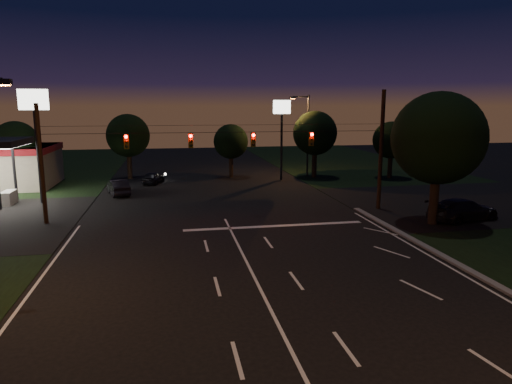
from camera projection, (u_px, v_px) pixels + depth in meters
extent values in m
plane|color=black|center=(267.00, 302.00, 18.47)|extent=(140.00, 140.00, 0.00)
cube|color=black|center=(463.00, 202.00, 37.58)|extent=(20.00, 16.00, 0.02)
cube|color=silver|center=(275.00, 226.00, 30.12)|extent=(12.00, 0.50, 0.01)
cylinder|color=black|center=(378.00, 209.00, 35.15)|extent=(0.30, 0.30, 9.00)
cylinder|color=black|center=(47.00, 224.00, 30.75)|extent=(0.28, 0.28, 8.00)
cylinder|color=black|center=(222.00, 132.00, 31.83)|extent=(24.00, 0.03, 0.03)
cylinder|color=black|center=(222.00, 125.00, 31.74)|extent=(24.00, 0.02, 0.02)
cube|color=#3F3307|center=(126.00, 142.00, 30.74)|extent=(0.32, 0.26, 1.00)
sphere|color=#FF0705|center=(126.00, 137.00, 30.53)|extent=(0.22, 0.22, 0.22)
sphere|color=black|center=(126.00, 142.00, 30.59)|extent=(0.20, 0.20, 0.20)
sphere|color=black|center=(127.00, 147.00, 30.65)|extent=(0.20, 0.20, 0.20)
cube|color=#3F3307|center=(191.00, 141.00, 31.53)|extent=(0.32, 0.26, 1.00)
sphere|color=#FF0705|center=(191.00, 136.00, 31.32)|extent=(0.22, 0.22, 0.22)
sphere|color=black|center=(191.00, 141.00, 31.38)|extent=(0.20, 0.20, 0.20)
sphere|color=black|center=(191.00, 146.00, 31.44)|extent=(0.20, 0.20, 0.20)
cube|color=#3F3307|center=(253.00, 140.00, 32.34)|extent=(0.32, 0.26, 1.00)
sphere|color=#FF0705|center=(254.00, 135.00, 32.12)|extent=(0.22, 0.22, 0.22)
sphere|color=black|center=(254.00, 140.00, 32.18)|extent=(0.20, 0.20, 0.20)
sphere|color=black|center=(254.00, 145.00, 32.24)|extent=(0.20, 0.20, 0.20)
cube|color=#3F3307|center=(311.00, 139.00, 33.12)|extent=(0.32, 0.26, 1.00)
sphere|color=#FF0705|center=(312.00, 135.00, 32.91)|extent=(0.22, 0.22, 0.22)
sphere|color=black|center=(312.00, 139.00, 32.97)|extent=(0.20, 0.20, 0.20)
sphere|color=black|center=(312.00, 144.00, 33.03)|extent=(0.20, 0.20, 0.20)
cube|color=gray|center=(9.00, 198.00, 36.58)|extent=(0.80, 2.00, 1.10)
cylinder|color=black|center=(14.00, 172.00, 38.17)|extent=(0.24, 0.24, 4.80)
cylinder|color=black|center=(38.00, 158.00, 36.44)|extent=(0.24, 0.24, 7.50)
cube|color=white|center=(33.00, 100.00, 35.60)|extent=(2.20, 0.30, 1.60)
cylinder|color=black|center=(281.00, 147.00, 48.24)|extent=(0.24, 0.24, 7.00)
cube|color=white|center=(282.00, 107.00, 47.46)|extent=(1.80, 0.30, 1.40)
cube|color=black|center=(3.00, 82.00, 17.00)|extent=(0.60, 0.35, 0.22)
cube|color=orange|center=(3.00, 85.00, 17.03)|extent=(0.45, 0.25, 0.04)
cylinder|color=black|center=(308.00, 136.00, 50.63)|extent=(0.20, 0.20, 9.00)
cylinder|color=black|center=(301.00, 97.00, 49.66)|extent=(1.80, 0.12, 0.12)
cube|color=black|center=(293.00, 98.00, 49.52)|extent=(0.60, 0.35, 0.22)
cube|color=orange|center=(293.00, 99.00, 49.54)|extent=(0.45, 0.25, 0.04)
cylinder|color=black|center=(434.00, 195.00, 30.22)|extent=(0.60, 0.60, 4.00)
sphere|color=black|center=(438.00, 138.00, 29.52)|extent=(6.00, 6.00, 6.00)
sphere|color=black|center=(443.00, 140.00, 30.10)|extent=(4.50, 4.50, 4.50)
sphere|color=black|center=(427.00, 140.00, 29.73)|extent=(4.20, 4.20, 4.20)
cylinder|color=black|center=(19.00, 173.00, 43.85)|extent=(0.49, 0.49, 3.00)
sphere|color=black|center=(16.00, 143.00, 43.33)|extent=(4.20, 4.20, 4.20)
sphere|color=black|center=(22.00, 144.00, 43.73)|extent=(3.15, 3.15, 3.15)
sphere|color=black|center=(12.00, 144.00, 43.47)|extent=(2.94, 2.94, 2.94)
cylinder|color=black|center=(129.00, 164.00, 49.52)|extent=(0.52, 0.52, 3.25)
sphere|color=black|center=(128.00, 136.00, 48.95)|extent=(4.60, 4.60, 4.60)
sphere|color=black|center=(133.00, 137.00, 49.40)|extent=(3.45, 3.45, 3.45)
sphere|color=black|center=(124.00, 136.00, 49.11)|extent=(3.22, 3.22, 3.22)
cylinder|color=black|center=(231.00, 165.00, 50.62)|extent=(0.47, 0.47, 2.75)
sphere|color=black|center=(231.00, 141.00, 50.14)|extent=(3.80, 3.80, 3.80)
sphere|color=black|center=(234.00, 142.00, 50.50)|extent=(2.85, 2.85, 2.85)
sphere|color=black|center=(227.00, 142.00, 50.27)|extent=(2.66, 2.66, 2.66)
cylinder|color=black|center=(314.00, 162.00, 50.28)|extent=(0.53, 0.53, 3.40)
sphere|color=black|center=(315.00, 133.00, 49.68)|extent=(4.80, 4.80, 4.80)
sphere|color=black|center=(318.00, 134.00, 50.14)|extent=(3.60, 3.60, 3.60)
sphere|color=black|center=(310.00, 134.00, 49.84)|extent=(3.36, 3.36, 3.36)
cylinder|color=black|center=(390.00, 165.00, 49.86)|extent=(0.48, 0.48, 2.90)
sphere|color=black|center=(391.00, 140.00, 49.35)|extent=(4.00, 4.00, 4.00)
sphere|color=black|center=(393.00, 141.00, 49.73)|extent=(3.00, 3.00, 3.00)
sphere|color=black|center=(387.00, 141.00, 49.49)|extent=(2.80, 2.80, 2.80)
imported|color=black|center=(153.00, 178.00, 46.52)|extent=(2.49, 3.87, 1.22)
imported|color=black|center=(118.00, 187.00, 40.64)|extent=(2.51, 4.41, 1.37)
imported|color=black|center=(463.00, 210.00, 31.43)|extent=(5.69, 3.35, 1.55)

